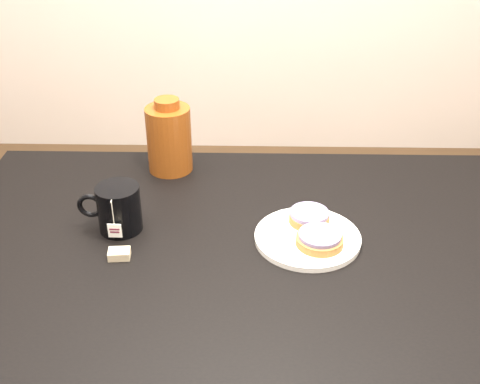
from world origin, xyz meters
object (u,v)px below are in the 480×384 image
at_px(table, 257,280).
at_px(bagel_front, 320,239).
at_px(bagel_package, 169,138).
at_px(teabag_pouch, 119,254).
at_px(mug, 118,208).
at_px(bagel_back, 309,217).
at_px(plate, 308,237).

distance_m(table, bagel_front, 0.17).
bearing_deg(bagel_package, teabag_pouch, -98.91).
xyz_separation_m(table, mug, (-0.31, 0.07, 0.14)).
xyz_separation_m(bagel_front, mug, (-0.44, 0.07, 0.03)).
xyz_separation_m(table, bagel_package, (-0.23, 0.36, 0.17)).
bearing_deg(mug, bagel_package, 75.66).
relative_size(table, teabag_pouch, 31.11).
height_order(bagel_front, bagel_package, bagel_package).
height_order(bagel_front, teabag_pouch, bagel_front).
relative_size(table, bagel_front, 10.39).
bearing_deg(bagel_back, teabag_pouch, -162.79).
bearing_deg(bagel_back, bagel_front, -79.67).
bearing_deg(teabag_pouch, bagel_package, 81.09).
height_order(bagel_back, teabag_pouch, bagel_back).
xyz_separation_m(table, plate, (0.11, 0.04, 0.09)).
distance_m(plate, bagel_back, 0.06).
xyz_separation_m(bagel_back, bagel_package, (-0.34, 0.26, 0.06)).
xyz_separation_m(plate, bagel_back, (0.01, 0.05, 0.02)).
height_order(teabag_pouch, bagel_package, bagel_package).
bearing_deg(plate, bagel_back, 83.11).
xyz_separation_m(bagel_back, teabag_pouch, (-0.40, -0.13, -0.02)).
bearing_deg(mug, teabag_pouch, -78.52).
bearing_deg(teabag_pouch, plate, 10.10).
bearing_deg(bagel_package, mug, -105.80).
bearing_deg(bagel_front, bagel_package, 135.79).
height_order(table, bagel_front, bagel_front).
height_order(bagel_back, bagel_package, bagel_package).
bearing_deg(teabag_pouch, bagel_front, 5.44).
distance_m(table, teabag_pouch, 0.31).
bearing_deg(plate, teabag_pouch, -169.90).
height_order(bagel_back, bagel_front, same).
distance_m(bagel_front, mug, 0.44).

